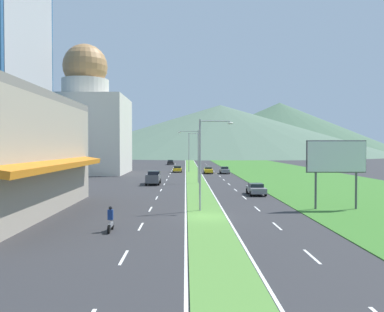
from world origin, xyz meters
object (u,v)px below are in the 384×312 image
Objects in this scene: billboard_roadside at (336,159)px; car_1 at (177,169)px; car_2 at (256,189)px; pickup_truck_0 at (153,178)px; car_4 at (208,170)px; motorcycle_rider at (111,221)px; street_lamp_near at (204,158)px; car_0 at (171,162)px; car_3 at (225,170)px; street_lamp_mid at (196,152)px; street_lamp_far at (190,150)px.

billboard_roadside is 56.30m from car_1.
pickup_truck_0 reaches higher than car_2.
pickup_truck_0 reaches higher than car_1.
car_4 is at bearing -121.80° from car_1.
car_1 reaches higher than car_2.
billboard_roadside is 3.28× the size of motorcycle_rider.
car_1 is at bearing 93.76° from street_lamp_near.
car_0 is 42.72m from car_4.
street_lamp_mid is at bearing -17.20° from car_3.
car_0 is at bearing 4.61° from car_1.
street_lamp_mid is at bearing -10.92° from motorcycle_rider.
car_2 is 0.93× the size of car_4.
pickup_truck_0 is at bearing -134.96° from car_2.
pickup_truck_0 is 2.70× the size of motorcycle_rider.
street_lamp_near is 12.53m from billboard_roadside.
motorcycle_rider is (-10.29, -58.75, 0.01)m from car_4.
car_4 is at bearing -9.94° from motorcycle_rider.
street_lamp_far is 4.55× the size of motorcycle_rider.
car_0 is at bearing -166.62° from car_4.
street_lamp_near is at bearing -165.30° from pickup_truck_0.
street_lamp_near is 92.03m from car_0.
street_lamp_far is 2.27× the size of car_1.
car_2 is at bearing -34.08° from motorcycle_rider.
street_lamp_near is 1.29× the size of billboard_roadside.
car_3 is (6.91, 22.31, -4.24)m from street_lamp_mid.
car_2 is 0.80× the size of pickup_truck_0.
car_2 is (7.61, -42.57, -4.51)m from street_lamp_far.
pickup_truck_0 is (-0.20, -65.88, 0.19)m from car_0.
street_lamp_mid is at bearing -8.39° from car_4.
street_lamp_mid is 23.74m from car_3.
street_lamp_far is (-0.55, 27.35, 0.22)m from street_lamp_mid.
pickup_truck_0 is (-6.16, -28.81, -4.25)m from street_lamp_far.
street_lamp_mid is (-0.06, 27.28, 0.08)m from street_lamp_near.
street_lamp_mid is at bearing -172.62° from car_1.
billboard_roadside is 50.54m from car_4.
street_lamp_mid is 27.68m from car_1.
street_lamp_near reaches higher than car_3.
pickup_truck_0 reaches higher than car_0.
car_0 is 80.79m from car_2.
street_lamp_near reaches higher than motorcycle_rider.
car_4 is (3.31, 50.14, -4.20)m from street_lamp_near.
street_lamp_far reaches higher than street_lamp_mid.
pickup_truck_0 is at bearing -167.67° from street_lamp_mid.
street_lamp_far is 37.81m from car_0.
street_lamp_far is at bearing -12.07° from pickup_truck_0.
pickup_truck_0 is at bearing -22.52° from car_4.
street_lamp_mid is at bearing -77.67° from pickup_truck_0.
street_lamp_near reaches higher than billboard_roadside.
car_1 is 43.65m from car_2.
street_lamp_near is 4.23× the size of motorcycle_rider.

